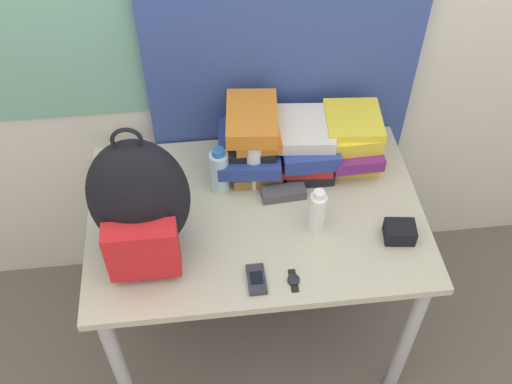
{
  "coord_description": "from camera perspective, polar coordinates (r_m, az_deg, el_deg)",
  "views": [
    {
      "loc": [
        -0.15,
        -0.92,
        2.31
      ],
      "look_at": [
        0.0,
        0.37,
        0.88
      ],
      "focal_mm": 42.0,
      "sensor_mm": 36.0,
      "label": 1
    }
  ],
  "objects": [
    {
      "name": "desk",
      "position": [
        2.08,
        0.0,
        -3.79
      ],
      "size": [
        1.12,
        0.74,
        0.78
      ],
      "color": "#B7B299",
      "rests_on": "ground_plane"
    },
    {
      "name": "cell_phone",
      "position": [
        1.83,
        0.04,
        -8.32
      ],
      "size": [
        0.06,
        0.11,
        0.02
      ],
      "color": "#2D2D33",
      "rests_on": "desk"
    },
    {
      "name": "wall_back",
      "position": [
        2.04,
        -1.61,
        16.62
      ],
      "size": [
        6.0,
        0.06,
        2.5
      ],
      "color": "silver",
      "rests_on": "ground_plane"
    },
    {
      "name": "backpack",
      "position": [
        1.79,
        -11.04,
        -1.01
      ],
      "size": [
        0.3,
        0.27,
        0.49
      ],
      "color": "black",
      "rests_on": "desk"
    },
    {
      "name": "water_bottle",
      "position": [
        2.02,
        -3.5,
        2.03
      ],
      "size": [
        0.06,
        0.06,
        0.18
      ],
      "color": "silver",
      "rests_on": "desk"
    },
    {
      "name": "curtain_blue",
      "position": [
        2.01,
        2.79,
        16.03
      ],
      "size": [
        0.95,
        0.04,
        2.5
      ],
      "color": "#384C93",
      "rests_on": "ground_plane"
    },
    {
      "name": "sunglasses_case",
      "position": [
        2.04,
        2.65,
        -0.1
      ],
      "size": [
        0.15,
        0.07,
        0.04
      ],
      "color": "#47474C",
      "rests_on": "desk"
    },
    {
      "name": "sports_bottle",
      "position": [
        2.01,
        -0.23,
        3.25
      ],
      "size": [
        0.07,
        0.07,
        0.25
      ],
      "color": "white",
      "rests_on": "desk"
    },
    {
      "name": "sunscreen_bottle",
      "position": [
        1.91,
        5.86,
        -1.84
      ],
      "size": [
        0.05,
        0.05,
        0.17
      ],
      "color": "white",
      "rests_on": "desk"
    },
    {
      "name": "wristwatch",
      "position": [
        1.84,
        3.59,
        -8.38
      ],
      "size": [
        0.04,
        0.08,
        0.01
      ],
      "color": "black",
      "rests_on": "desk"
    },
    {
      "name": "book_stack_right",
      "position": [
        2.14,
        8.82,
        4.95
      ],
      "size": [
        0.23,
        0.27,
        0.19
      ],
      "color": "yellow",
      "rests_on": "desk"
    },
    {
      "name": "book_stack_center",
      "position": [
        2.11,
        4.72,
        4.63
      ],
      "size": [
        0.21,
        0.28,
        0.18
      ],
      "color": "black",
      "rests_on": "desk"
    },
    {
      "name": "camera_pouch",
      "position": [
        1.97,
        13.53,
        -3.72
      ],
      "size": [
        0.1,
        0.09,
        0.06
      ],
      "color": "black",
      "rests_on": "desk"
    },
    {
      "name": "book_stack_left",
      "position": [
        2.06,
        -0.28,
        4.9
      ],
      "size": [
        0.23,
        0.29,
        0.26
      ],
      "color": "olive",
      "rests_on": "desk"
    }
  ]
}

